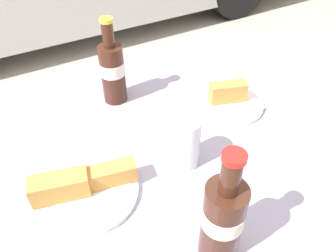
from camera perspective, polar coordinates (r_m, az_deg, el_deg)
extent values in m
cylinder|color=#B7B7BC|center=(1.09, 1.08, -17.76)|extent=(0.09, 0.09, 0.68)
cylinder|color=#B7B7BC|center=(0.82, 1.37, -5.52)|extent=(0.80, 0.80, 0.01)
cylinder|color=#9E93B2|center=(0.81, 1.39, -4.80)|extent=(0.79, 0.79, 0.02)
cylinder|color=#3D1E14|center=(0.58, 9.33, -16.22)|extent=(0.07, 0.07, 0.17)
cylinder|color=silver|center=(0.57, 9.56, -15.09)|extent=(0.07, 0.07, 0.04)
cylinder|color=#3D1E14|center=(0.49, 10.87, -8.51)|extent=(0.03, 0.03, 0.07)
cylinder|color=red|center=(0.46, 11.48, -5.30)|extent=(0.04, 0.04, 0.01)
cylinder|color=#3D1E14|center=(0.93, -9.56, 8.87)|extent=(0.07, 0.07, 0.17)
cylinder|color=silver|center=(0.92, -9.70, 9.92)|extent=(0.07, 0.07, 0.04)
cylinder|color=#3D1E14|center=(0.87, -10.43, 15.37)|extent=(0.03, 0.03, 0.07)
cylinder|color=gold|center=(0.86, -10.75, 17.67)|extent=(0.03, 0.03, 0.01)
cylinder|color=silver|center=(0.74, 2.82, -3.73)|extent=(0.06, 0.06, 0.10)
cylinder|color=silver|center=(0.73, 2.85, -2.96)|extent=(0.06, 0.06, 0.13)
cylinder|color=white|center=(0.95, 10.33, 3.89)|extent=(0.20, 0.20, 0.01)
cube|color=white|center=(0.95, 10.38, 4.22)|extent=(0.15, 0.15, 0.00)
cube|color=#B77F3D|center=(0.93, 10.38, 5.82)|extent=(0.11, 0.07, 0.06)
cylinder|color=white|center=(0.73, -13.82, -11.08)|extent=(0.22, 0.22, 0.01)
cube|color=white|center=(0.73, -13.91, -10.74)|extent=(0.18, 0.18, 0.00)
cube|color=#B77F3D|center=(0.71, -18.33, -10.00)|extent=(0.13, 0.07, 0.05)
cube|color=#B77F3D|center=(0.72, -10.97, -8.51)|extent=(0.14, 0.06, 0.04)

